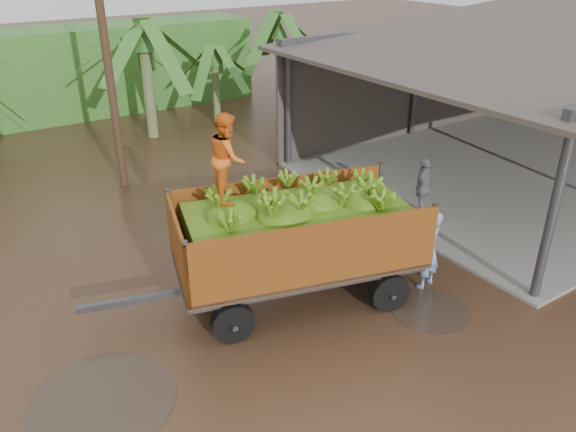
% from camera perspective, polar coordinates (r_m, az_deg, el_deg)
% --- Properties ---
extents(ground, '(100.00, 100.00, 0.00)m').
position_cam_1_polar(ground, '(12.20, -5.99, -7.82)').
color(ground, black).
rests_on(ground, ground).
extents(packing_shed, '(12.78, 10.80, 4.76)m').
position_cam_1_polar(packing_shed, '(20.02, 22.75, 11.83)').
color(packing_shed, gray).
rests_on(packing_shed, ground).
extents(banana_trailer, '(6.88, 3.58, 3.98)m').
position_cam_1_polar(banana_trailer, '(11.29, 0.80, -1.84)').
color(banana_trailer, '#A55717').
rests_on(banana_trailer, ground).
extents(man_blue, '(0.74, 0.57, 1.79)m').
position_cam_1_polar(man_blue, '(12.30, 14.08, -3.34)').
color(man_blue, '#7299D0').
rests_on(man_blue, ground).
extents(man_grey, '(1.07, 0.82, 1.69)m').
position_cam_1_polar(man_grey, '(15.49, 13.52, 2.85)').
color(man_grey, gray).
rests_on(man_grey, ground).
extents(utility_pole, '(1.20, 0.24, 8.78)m').
position_cam_1_polar(utility_pole, '(16.95, -18.20, 17.01)').
color(utility_pole, '#47301E').
rests_on(utility_pole, ground).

